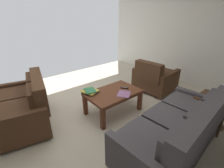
{
  "coord_description": "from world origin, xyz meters",
  "views": [
    {
      "loc": [
        1.39,
        2.26,
        1.84
      ],
      "look_at": [
        0.01,
        0.6,
        0.86
      ],
      "focal_mm": 25.45,
      "sensor_mm": 36.0,
      "label": 1
    }
  ],
  "objects_px": {
    "armchair_side": "(154,78)",
    "book_stack": "(90,91)",
    "loose_magazine": "(124,94)",
    "coffee_table": "(113,95)",
    "loveseat_near": "(24,106)",
    "tv_remote": "(125,88)",
    "sofa_main": "(178,130)",
    "end_table": "(214,103)"
  },
  "relations": [
    {
      "from": "armchair_side",
      "to": "book_stack",
      "type": "relative_size",
      "value": 2.78
    },
    {
      "from": "loose_magazine",
      "to": "coffee_table",
      "type": "bearing_deg",
      "value": -10.04
    },
    {
      "from": "loveseat_near",
      "to": "book_stack",
      "type": "relative_size",
      "value": 4.46
    },
    {
      "from": "tv_remote",
      "to": "loveseat_near",
      "type": "bearing_deg",
      "value": -24.06
    },
    {
      "from": "coffee_table",
      "to": "book_stack",
      "type": "xyz_separation_m",
      "value": [
        0.36,
        -0.25,
        0.1
      ]
    },
    {
      "from": "loveseat_near",
      "to": "loose_magazine",
      "type": "xyz_separation_m",
      "value": [
        -1.51,
        0.93,
        0.1
      ]
    },
    {
      "from": "loveseat_near",
      "to": "loose_magazine",
      "type": "bearing_deg",
      "value": 148.47
    },
    {
      "from": "sofa_main",
      "to": "end_table",
      "type": "relative_size",
      "value": 3.56
    },
    {
      "from": "end_table",
      "to": "loveseat_near",
      "type": "bearing_deg",
      "value": -40.83
    },
    {
      "from": "loose_magazine",
      "to": "end_table",
      "type": "bearing_deg",
      "value": -177.44
    },
    {
      "from": "sofa_main",
      "to": "loveseat_near",
      "type": "xyz_separation_m",
      "value": [
        1.47,
        -2.05,
        -0.0
      ]
    },
    {
      "from": "loveseat_near",
      "to": "armchair_side",
      "type": "relative_size",
      "value": 1.6
    },
    {
      "from": "sofa_main",
      "to": "loveseat_near",
      "type": "bearing_deg",
      "value": -54.3
    },
    {
      "from": "tv_remote",
      "to": "armchair_side",
      "type": "bearing_deg",
      "value": -174.46
    },
    {
      "from": "end_table",
      "to": "loose_magazine",
      "type": "distance_m",
      "value": 1.53
    },
    {
      "from": "sofa_main",
      "to": "loose_magazine",
      "type": "height_order",
      "value": "sofa_main"
    },
    {
      "from": "coffee_table",
      "to": "tv_remote",
      "type": "height_order",
      "value": "tv_remote"
    },
    {
      "from": "armchair_side",
      "to": "book_stack",
      "type": "distance_m",
      "value": 1.79
    },
    {
      "from": "end_table",
      "to": "book_stack",
      "type": "distance_m",
      "value": 2.16
    },
    {
      "from": "armchair_side",
      "to": "end_table",
      "type": "bearing_deg",
      "value": 75.9
    },
    {
      "from": "end_table",
      "to": "coffee_table",
      "type": "bearing_deg",
      "value": -53.2
    },
    {
      "from": "loveseat_near",
      "to": "coffee_table",
      "type": "distance_m",
      "value": 1.59
    },
    {
      "from": "book_stack",
      "to": "loose_magazine",
      "type": "height_order",
      "value": "book_stack"
    },
    {
      "from": "armchair_side",
      "to": "tv_remote",
      "type": "xyz_separation_m",
      "value": [
        1.14,
        0.11,
        0.12
      ]
    },
    {
      "from": "coffee_table",
      "to": "sofa_main",
      "type": "bearing_deg",
      "value": 92.4
    },
    {
      "from": "coffee_table",
      "to": "armchair_side",
      "type": "xyz_separation_m",
      "value": [
        -1.41,
        -0.08,
        -0.04
      ]
    },
    {
      "from": "armchair_side",
      "to": "tv_remote",
      "type": "bearing_deg",
      "value": 5.54
    },
    {
      "from": "tv_remote",
      "to": "loose_magazine",
      "type": "height_order",
      "value": "tv_remote"
    },
    {
      "from": "book_stack",
      "to": "tv_remote",
      "type": "relative_size",
      "value": 2.22
    },
    {
      "from": "loose_magazine",
      "to": "sofa_main",
      "type": "bearing_deg",
      "value": 142.14
    },
    {
      "from": "loveseat_near",
      "to": "armchair_side",
      "type": "distance_m",
      "value": 2.9
    },
    {
      "from": "armchair_side",
      "to": "coffee_table",
      "type": "bearing_deg",
      "value": 3.38
    },
    {
      "from": "sofa_main",
      "to": "armchair_side",
      "type": "distance_m",
      "value": 1.95
    },
    {
      "from": "sofa_main",
      "to": "loose_magazine",
      "type": "distance_m",
      "value": 1.12
    },
    {
      "from": "book_stack",
      "to": "end_table",
      "type": "bearing_deg",
      "value": 130.47
    },
    {
      "from": "end_table",
      "to": "sofa_main",
      "type": "bearing_deg",
      "value": -4.55
    },
    {
      "from": "coffee_table",
      "to": "loose_magazine",
      "type": "height_order",
      "value": "loose_magazine"
    },
    {
      "from": "sofa_main",
      "to": "end_table",
      "type": "bearing_deg",
      "value": 175.45
    },
    {
      "from": "sofa_main",
      "to": "loveseat_near",
      "type": "distance_m",
      "value": 2.52
    },
    {
      "from": "coffee_table",
      "to": "loose_magazine",
      "type": "xyz_separation_m",
      "value": [
        -0.1,
        0.2,
        0.07
      ]
    },
    {
      "from": "coffee_table",
      "to": "end_table",
      "type": "xyz_separation_m",
      "value": [
        -1.04,
        1.39,
        0.07
      ]
    },
    {
      "from": "book_stack",
      "to": "tv_remote",
      "type": "xyz_separation_m",
      "value": [
        -0.64,
        0.28,
        -0.02
      ]
    }
  ]
}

